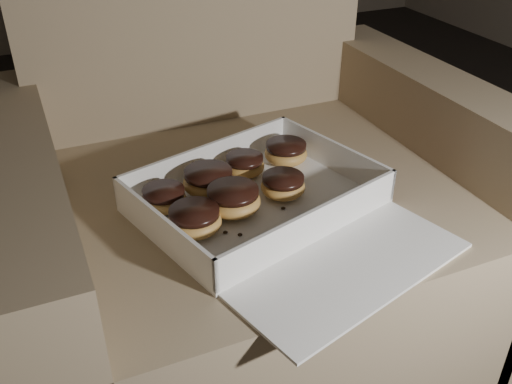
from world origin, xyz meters
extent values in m
plane|color=black|center=(0.00, 0.00, 0.00)|extent=(4.50, 4.50, 0.00)
cube|color=#877256|center=(0.00, 0.03, 0.20)|extent=(0.69, 0.69, 0.40)
cube|color=#877256|center=(-0.37, 0.03, 0.27)|extent=(0.11, 0.69, 0.54)
cube|color=#877256|center=(0.38, 0.03, 0.27)|extent=(0.11, 0.69, 0.54)
cube|color=white|center=(-0.03, -0.06, 0.41)|extent=(0.42, 0.36, 0.01)
cube|color=white|center=(-0.07, 0.07, 0.44)|extent=(0.34, 0.11, 0.05)
cube|color=white|center=(0.01, -0.18, 0.44)|extent=(0.34, 0.11, 0.05)
cube|color=white|center=(-0.20, -0.10, 0.44)|extent=(0.08, 0.26, 0.05)
cube|color=white|center=(0.14, -0.01, 0.44)|extent=(0.08, 0.26, 0.05)
cube|color=#E75D77|center=(0.14, -0.01, 0.44)|extent=(0.08, 0.25, 0.05)
cube|color=white|center=(0.03, -0.25, 0.40)|extent=(0.38, 0.24, 0.01)
ellipsoid|color=gold|center=(-0.14, -0.09, 0.43)|extent=(0.08, 0.08, 0.04)
cylinder|color=black|center=(-0.14, -0.09, 0.45)|extent=(0.07, 0.07, 0.01)
ellipsoid|color=gold|center=(-0.17, -0.02, 0.43)|extent=(0.07, 0.07, 0.03)
cylinder|color=black|center=(-0.17, -0.02, 0.44)|extent=(0.07, 0.07, 0.01)
ellipsoid|color=gold|center=(0.07, 0.04, 0.43)|extent=(0.08, 0.08, 0.04)
cylinder|color=black|center=(0.07, 0.04, 0.44)|extent=(0.07, 0.07, 0.01)
ellipsoid|color=gold|center=(-0.01, 0.03, 0.43)|extent=(0.07, 0.07, 0.03)
cylinder|color=black|center=(-0.01, 0.03, 0.44)|extent=(0.06, 0.06, 0.01)
ellipsoid|color=gold|center=(0.02, -0.05, 0.43)|extent=(0.07, 0.07, 0.03)
cylinder|color=black|center=(0.02, -0.05, 0.44)|extent=(0.07, 0.07, 0.01)
ellipsoid|color=gold|center=(-0.07, -0.07, 0.43)|extent=(0.09, 0.09, 0.04)
cylinder|color=black|center=(-0.07, -0.07, 0.45)|extent=(0.08, 0.08, 0.01)
ellipsoid|color=gold|center=(-0.09, 0.00, 0.43)|extent=(0.08, 0.08, 0.04)
cylinder|color=black|center=(-0.09, 0.00, 0.45)|extent=(0.08, 0.08, 0.01)
ellipsoid|color=black|center=(0.00, -0.09, 0.41)|extent=(0.01, 0.01, 0.00)
ellipsoid|color=black|center=(-0.09, -0.13, 0.41)|extent=(0.01, 0.01, 0.00)
ellipsoid|color=black|center=(-0.08, -0.09, 0.41)|extent=(0.01, 0.01, 0.00)
ellipsoid|color=black|center=(-0.10, -0.12, 0.41)|extent=(0.01, 0.01, 0.00)
camera|label=1|loc=(-0.34, -0.76, 0.91)|focal=40.00mm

